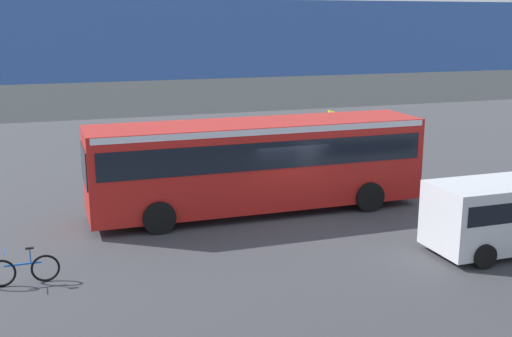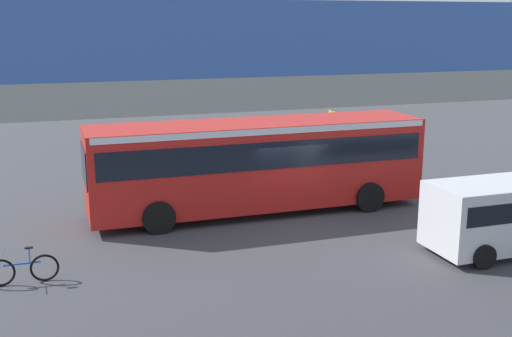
% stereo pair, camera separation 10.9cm
% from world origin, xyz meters
% --- Properties ---
extents(ground, '(80.00, 80.00, 0.00)m').
position_xyz_m(ground, '(0.00, 0.00, 0.00)').
color(ground, '#424247').
extents(city_bus, '(11.54, 2.85, 3.15)m').
position_xyz_m(city_bus, '(0.82, -0.57, 1.88)').
color(city_bus, red).
rests_on(city_bus, ground).
extents(parked_van, '(4.80, 2.17, 2.05)m').
position_xyz_m(parked_van, '(-4.83, 5.36, 1.18)').
color(parked_van, silver).
rests_on(parked_van, ground).
extents(bicycle_blue, '(1.77, 0.44, 0.96)m').
position_xyz_m(bicycle_blue, '(8.43, 3.47, 0.37)').
color(bicycle_blue, black).
rests_on(bicycle_blue, ground).
extents(pedestrian, '(0.38, 0.38, 1.79)m').
position_xyz_m(pedestrian, '(-2.44, -3.39, 0.89)').
color(pedestrian, '#2D2D38').
rests_on(pedestrian, ground).
extents(traffic_sign, '(0.08, 0.60, 2.80)m').
position_xyz_m(traffic_sign, '(-3.80, -4.44, 1.89)').
color(traffic_sign, slate).
rests_on(traffic_sign, ground).
extents(lane_dash_leftmost, '(2.00, 0.20, 0.01)m').
position_xyz_m(lane_dash_leftmost, '(-4.00, -2.40, 0.00)').
color(lane_dash_leftmost, silver).
rests_on(lane_dash_leftmost, ground).
extents(lane_dash_left, '(2.00, 0.20, 0.01)m').
position_xyz_m(lane_dash_left, '(0.00, -2.40, 0.00)').
color(lane_dash_left, silver).
rests_on(lane_dash_left, ground).
extents(lane_dash_centre, '(2.00, 0.20, 0.01)m').
position_xyz_m(lane_dash_centre, '(4.00, -2.40, 0.00)').
color(lane_dash_centre, silver).
rests_on(lane_dash_centre, ground).
extents(pedestrian_overpass, '(28.88, 2.60, 6.79)m').
position_xyz_m(pedestrian_overpass, '(0.00, 9.37, 5.05)').
color(pedestrian_overpass, gray).
rests_on(pedestrian_overpass, ground).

